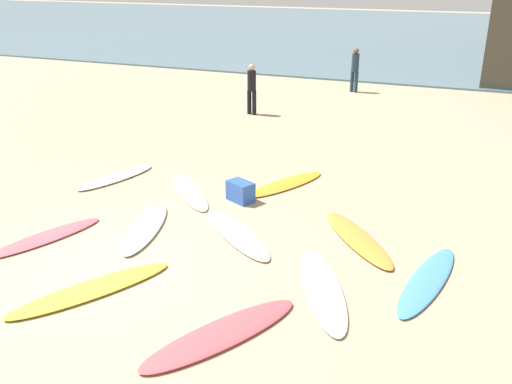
% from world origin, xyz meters
% --- Properties ---
extents(ground_plane, '(120.00, 120.00, 0.00)m').
position_xyz_m(ground_plane, '(0.00, 0.00, 0.00)').
color(ground_plane, tan).
extents(ocean_water, '(120.00, 40.00, 0.08)m').
position_xyz_m(ocean_water, '(0.00, 36.95, 0.04)').
color(ocean_water, slate).
rests_on(ocean_water, ground_plane).
extents(surfboard_0, '(1.72, 2.43, 0.08)m').
position_xyz_m(surfboard_0, '(2.61, -0.76, 0.04)').
color(surfboard_0, '#DA4D54').
rests_on(surfboard_0, ground_plane).
extents(surfboard_1, '(2.12, 1.93, 0.07)m').
position_xyz_m(surfboard_1, '(1.59, 2.01, 0.04)').
color(surfboard_1, silver).
rests_on(surfboard_1, ground_plane).
extents(surfboard_2, '(1.88, 2.14, 0.09)m').
position_xyz_m(surfboard_2, '(3.67, 2.63, 0.04)').
color(surfboard_2, orange).
rests_on(surfboard_2, ground_plane).
extents(surfboard_3, '(1.08, 2.14, 0.08)m').
position_xyz_m(surfboard_3, '(-2.15, 3.60, 0.04)').
color(surfboard_3, white).
rests_on(surfboard_3, ground_plane).
extents(surfboard_4, '(0.93, 2.47, 0.07)m').
position_xyz_m(surfboard_4, '(4.97, 1.66, 0.03)').
color(surfboard_4, '#4990D5').
rests_on(surfboard_4, ground_plane).
extents(surfboard_5, '(1.76, 2.46, 0.08)m').
position_xyz_m(surfboard_5, '(0.33, -0.52, 0.04)').
color(surfboard_5, yellow).
rests_on(surfboard_5, ground_plane).
extents(surfboard_6, '(1.95, 2.02, 0.07)m').
position_xyz_m(surfboard_6, '(-0.20, 3.50, 0.03)').
color(surfboard_6, beige).
rests_on(surfboard_6, ground_plane).
extents(surfboard_7, '(1.10, 2.25, 0.09)m').
position_xyz_m(surfboard_7, '(-0.07, 1.57, 0.04)').
color(surfboard_7, white).
rests_on(surfboard_7, ground_plane).
extents(surfboard_8, '(1.21, 2.19, 0.07)m').
position_xyz_m(surfboard_8, '(-1.52, 0.60, 0.03)').
color(surfboard_8, '#D1535E').
rests_on(surfboard_8, ground_plane).
extents(surfboard_9, '(1.58, 2.46, 0.07)m').
position_xyz_m(surfboard_9, '(3.53, 0.82, 0.04)').
color(surfboard_9, silver).
rests_on(surfboard_9, ground_plane).
extents(surfboard_10, '(1.48, 2.26, 0.06)m').
position_xyz_m(surfboard_10, '(1.59, 4.68, 0.03)').
color(surfboard_10, orange).
rests_on(surfboard_10, ground_plane).
extents(beachgoer_near, '(0.34, 0.34, 1.64)m').
position_xyz_m(beachgoer_near, '(-1.56, 10.31, 0.91)').
color(beachgoer_near, black).
rests_on(beachgoer_near, ground_plane).
extents(beachgoer_mid, '(0.38, 0.38, 1.67)m').
position_xyz_m(beachgoer_mid, '(0.76, 15.03, 0.93)').
color(beachgoer_mid, '#1E3342').
rests_on(beachgoer_mid, ground_plane).
extents(beach_cooler, '(0.65, 0.55, 0.42)m').
position_xyz_m(beach_cooler, '(1.01, 3.51, 0.21)').
color(beach_cooler, '#2D56B2').
rests_on(beach_cooler, ground_plane).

